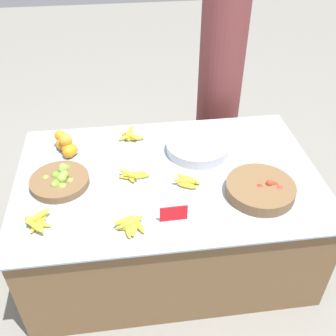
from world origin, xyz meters
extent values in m
plane|color=gray|center=(0.00, 0.00, 0.00)|extent=(12.00, 12.00, 0.00)
cube|color=brown|center=(0.00, 0.00, 0.33)|extent=(1.73, 1.12, 0.66)
cube|color=#99A8BC|center=(0.00, 0.00, 0.67)|extent=(1.80, 1.17, 0.01)
cylinder|color=brown|center=(-0.63, -0.01, 0.70)|extent=(0.34, 0.34, 0.05)
sphere|color=#6BA333|center=(-0.62, 0.07, 0.72)|extent=(0.04, 0.04, 0.04)
sphere|color=#6BA333|center=(-0.60, 0.09, 0.71)|extent=(0.04, 0.04, 0.04)
sphere|color=#7AB238|center=(-0.65, -0.07, 0.72)|extent=(0.04, 0.04, 0.04)
sphere|color=#89BC42|center=(-0.61, 0.08, 0.73)|extent=(0.05, 0.05, 0.05)
sphere|color=#7AB238|center=(-0.60, 0.00, 0.74)|extent=(0.05, 0.05, 0.05)
sphere|color=#7AB238|center=(-0.71, 0.02, 0.71)|extent=(0.05, 0.05, 0.05)
sphere|color=#7AB238|center=(-0.57, -0.03, 0.71)|extent=(0.04, 0.04, 0.04)
sphere|color=#6BA333|center=(-0.65, 0.02, 0.72)|extent=(0.05, 0.05, 0.05)
sphere|color=#89BC42|center=(-0.61, -0.03, 0.74)|extent=(0.06, 0.06, 0.06)
sphere|color=#7AB238|center=(-0.64, -0.04, 0.71)|extent=(0.05, 0.05, 0.05)
sphere|color=#89BC42|center=(-0.61, -0.08, 0.71)|extent=(0.05, 0.05, 0.05)
cylinder|color=brown|center=(0.49, -0.24, 0.71)|extent=(0.39, 0.39, 0.07)
sphere|color=red|center=(0.52, -0.28, 0.70)|extent=(0.04, 0.04, 0.04)
sphere|color=red|center=(0.55, -0.23, 0.73)|extent=(0.04, 0.04, 0.04)
sphere|color=red|center=(0.48, -0.24, 0.72)|extent=(0.05, 0.05, 0.05)
sphere|color=red|center=(0.61, -0.30, 0.70)|extent=(0.05, 0.05, 0.05)
sphere|color=red|center=(0.54, -0.24, 0.75)|extent=(0.04, 0.04, 0.04)
sphere|color=red|center=(0.51, -0.22, 0.72)|extent=(0.04, 0.04, 0.04)
sphere|color=red|center=(0.40, -0.21, 0.71)|extent=(0.04, 0.04, 0.04)
sphere|color=red|center=(0.54, -0.19, 0.70)|extent=(0.04, 0.04, 0.04)
sphere|color=red|center=(0.41, -0.24, 0.70)|extent=(0.04, 0.04, 0.04)
sphere|color=red|center=(0.57, -0.24, 0.73)|extent=(0.05, 0.05, 0.05)
sphere|color=red|center=(0.48, -0.21, 0.72)|extent=(0.05, 0.05, 0.05)
sphere|color=red|center=(0.58, -0.28, 0.73)|extent=(0.05, 0.05, 0.05)
sphere|color=orange|center=(-0.64, 0.35, 0.72)|extent=(0.08, 0.08, 0.08)
sphere|color=orange|center=(-0.58, 0.28, 0.71)|extent=(0.07, 0.07, 0.07)
sphere|color=orange|center=(-0.60, 0.29, 0.72)|extent=(0.08, 0.08, 0.08)
sphere|color=orange|center=(-0.62, 0.34, 0.72)|extent=(0.08, 0.08, 0.08)
sphere|color=orange|center=(-0.60, 0.25, 0.71)|extent=(0.07, 0.07, 0.07)
sphere|color=orange|center=(-0.62, 0.39, 0.71)|extent=(0.08, 0.08, 0.08)
sphere|color=orange|center=(-0.62, 0.33, 0.71)|extent=(0.07, 0.07, 0.07)
sphere|color=orange|center=(-0.65, 0.38, 0.76)|extent=(0.07, 0.07, 0.07)
sphere|color=orange|center=(-0.61, 0.31, 0.77)|extent=(0.08, 0.08, 0.08)
cylinder|color=#B7B7BF|center=(0.22, 0.21, 0.71)|extent=(0.40, 0.40, 0.07)
cube|color=red|center=(-0.02, -0.38, 0.72)|extent=(0.15, 0.01, 0.10)
ellipsoid|color=yellow|center=(-0.18, 0.40, 0.69)|extent=(0.14, 0.06, 0.04)
ellipsoid|color=yellow|center=(-0.23, 0.41, 0.69)|extent=(0.12, 0.08, 0.03)
ellipsoid|color=yellow|center=(-0.20, 0.42, 0.69)|extent=(0.12, 0.10, 0.03)
ellipsoid|color=yellow|center=(-0.21, 0.43, 0.69)|extent=(0.05, 0.12, 0.03)
ellipsoid|color=yellow|center=(-0.18, 0.39, 0.69)|extent=(0.13, 0.04, 0.04)
ellipsoid|color=yellow|center=(-0.20, 0.43, 0.72)|extent=(0.09, 0.15, 0.03)
ellipsoid|color=yellow|center=(-0.20, 0.39, 0.72)|extent=(0.10, 0.11, 0.03)
ellipsoid|color=yellow|center=(0.13, -0.09, 0.69)|extent=(0.10, 0.10, 0.03)
ellipsoid|color=yellow|center=(0.09, -0.13, 0.69)|extent=(0.12, 0.08, 0.03)
ellipsoid|color=yellow|center=(0.10, -0.09, 0.69)|extent=(0.03, 0.11, 0.03)
ellipsoid|color=yellow|center=(0.08, -0.11, 0.71)|extent=(0.14, 0.06, 0.03)
ellipsoid|color=yellow|center=(0.09, -0.10, 0.71)|extent=(0.11, 0.11, 0.03)
ellipsoid|color=yellow|center=(-0.22, -0.40, 0.69)|extent=(0.06, 0.14, 0.03)
ellipsoid|color=yellow|center=(-0.26, -0.41, 0.69)|extent=(0.13, 0.04, 0.03)
ellipsoid|color=yellow|center=(-0.24, -0.40, 0.69)|extent=(0.04, 0.15, 0.03)
ellipsoid|color=yellow|center=(-0.21, -0.40, 0.69)|extent=(0.08, 0.14, 0.03)
ellipsoid|color=yellow|center=(-0.26, -0.42, 0.69)|extent=(0.04, 0.13, 0.03)
ellipsoid|color=yellow|center=(-0.27, -0.39, 0.72)|extent=(0.11, 0.06, 0.03)
ellipsoid|color=yellow|center=(-0.24, -0.40, 0.71)|extent=(0.14, 0.08, 0.03)
ellipsoid|color=yellow|center=(-0.70, -0.33, 0.69)|extent=(0.06, 0.12, 0.03)
ellipsoid|color=yellow|center=(-0.72, -0.33, 0.69)|extent=(0.15, 0.07, 0.03)
ellipsoid|color=yellow|center=(-0.74, -0.32, 0.69)|extent=(0.13, 0.13, 0.03)
ellipsoid|color=yellow|center=(-0.72, -0.32, 0.69)|extent=(0.08, 0.14, 0.03)
ellipsoid|color=yellow|center=(-0.71, -0.31, 0.69)|extent=(0.07, 0.13, 0.04)
ellipsoid|color=yellow|center=(-0.72, -0.36, 0.71)|extent=(0.12, 0.12, 0.03)
ellipsoid|color=yellow|center=(-0.71, -0.30, 0.72)|extent=(0.13, 0.12, 0.03)
ellipsoid|color=yellow|center=(-0.22, -0.01, 0.69)|extent=(0.14, 0.04, 0.03)
ellipsoid|color=yellow|center=(-0.19, 0.00, 0.69)|extent=(0.13, 0.05, 0.04)
ellipsoid|color=yellow|center=(-0.23, -0.01, 0.69)|extent=(0.07, 0.12, 0.03)
ellipsoid|color=yellow|center=(-0.19, -0.01, 0.69)|extent=(0.16, 0.03, 0.03)
ellipsoid|color=yellow|center=(-0.23, -0.01, 0.72)|extent=(0.12, 0.11, 0.03)
ellipsoid|color=yellow|center=(-0.19, -0.01, 0.71)|extent=(0.14, 0.04, 0.03)
cylinder|color=brown|center=(0.53, 0.93, 0.74)|extent=(0.34, 0.34, 1.47)
camera|label=1|loc=(-0.24, -1.80, 2.16)|focal=42.00mm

